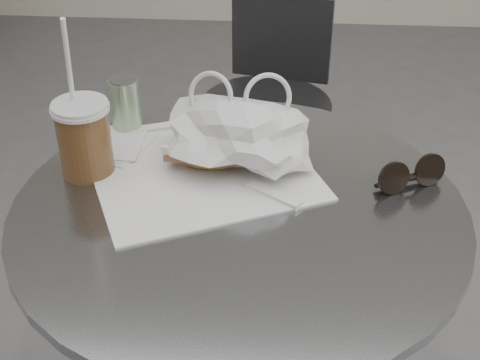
# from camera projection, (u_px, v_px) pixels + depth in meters

# --- Properties ---
(cafe_table) EXTENTS (0.76, 0.76, 0.74)m
(cafe_table) POSITION_uv_depth(u_px,v_px,m) (239.00, 322.00, 1.26)
(cafe_table) COLOR slate
(cafe_table) RESTS_ON ground
(chair_far) EXTENTS (0.39, 0.42, 0.74)m
(chair_far) POSITION_uv_depth(u_px,v_px,m) (268.00, 137.00, 2.10)
(chair_far) COLOR #2C2C2E
(chair_far) RESTS_ON ground
(sandwich_paper) EXTENTS (0.49, 0.48, 0.00)m
(sandwich_paper) POSITION_uv_depth(u_px,v_px,m) (200.00, 166.00, 1.20)
(sandwich_paper) COLOR white
(sandwich_paper) RESTS_ON cafe_table
(banh_mi) EXTENTS (0.19, 0.08, 0.06)m
(banh_mi) POSITION_uv_depth(u_px,v_px,m) (208.00, 153.00, 1.18)
(banh_mi) COLOR #B58344
(banh_mi) RESTS_ON sandwich_paper
(iced_coffee) EXTENTS (0.10, 0.10, 0.29)m
(iced_coffee) POSITION_uv_depth(u_px,v_px,m) (84.00, 137.00, 1.16)
(iced_coffee) COLOR brown
(iced_coffee) RESTS_ON cafe_table
(sunglasses) EXTENTS (0.13, 0.08, 0.06)m
(sunglasses) POSITION_uv_depth(u_px,v_px,m) (411.00, 176.00, 1.14)
(sunglasses) COLOR black
(sunglasses) RESTS_ON cafe_table
(plastic_bag) EXTENTS (0.25, 0.20, 0.12)m
(plastic_bag) POSITION_uv_depth(u_px,v_px,m) (238.00, 135.00, 1.18)
(plastic_bag) COLOR white
(plastic_bag) RESTS_ON cafe_table
(napkin_stack) EXTENTS (0.16, 0.16, 0.01)m
(napkin_stack) POSITION_uv_depth(u_px,v_px,m) (112.00, 145.00, 1.26)
(napkin_stack) COLOR white
(napkin_stack) RESTS_ON cafe_table
(drink_can) EXTENTS (0.06, 0.06, 0.11)m
(drink_can) POSITION_uv_depth(u_px,v_px,m) (125.00, 105.00, 1.29)
(drink_can) COLOR #69A05D
(drink_can) RESTS_ON cafe_table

